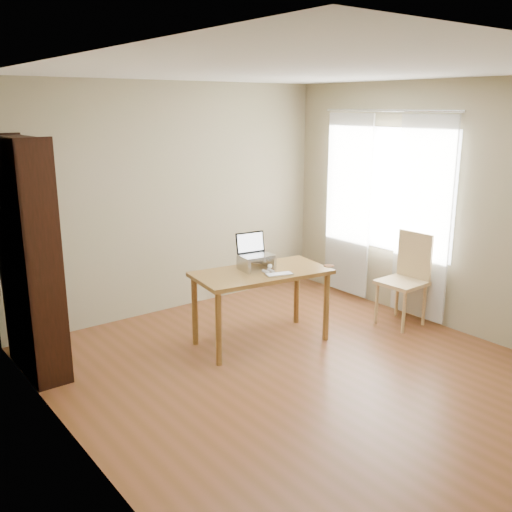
# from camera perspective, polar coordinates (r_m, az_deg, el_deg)

# --- Properties ---
(room) EXTENTS (4.04, 4.54, 2.64)m
(room) POSITION_cam_1_polar(r_m,az_deg,el_deg) (4.83, 5.28, 2.43)
(room) COLOR brown
(room) RESTS_ON ground
(bookshelf) EXTENTS (0.30, 0.90, 2.10)m
(bookshelf) POSITION_cam_1_polar(r_m,az_deg,el_deg) (5.33, -21.70, -0.18)
(bookshelf) COLOR black
(bookshelf) RESTS_ON ground
(curtains) EXTENTS (0.03, 1.90, 2.25)m
(curtains) POSITION_cam_1_polar(r_m,az_deg,el_deg) (6.74, 12.58, 4.53)
(curtains) COLOR white
(curtains) RESTS_ON ground
(desk) EXTENTS (1.41, 0.85, 0.75)m
(desk) POSITION_cam_1_polar(r_m,az_deg,el_deg) (5.66, 0.53, -2.53)
(desk) COLOR brown
(desk) RESTS_ON ground
(laptop_stand) EXTENTS (0.32, 0.25, 0.13)m
(laptop_stand) POSITION_cam_1_polar(r_m,az_deg,el_deg) (5.67, 0.04, -0.53)
(laptop_stand) COLOR silver
(laptop_stand) RESTS_ON desk
(laptop) EXTENTS (0.34, 0.30, 0.22)m
(laptop) POSITION_cam_1_polar(r_m,az_deg,el_deg) (5.68, -0.30, 0.61)
(laptop) COLOR silver
(laptop) RESTS_ON laptop_stand
(keyboard) EXTENTS (0.29, 0.18, 0.02)m
(keyboard) POSITION_cam_1_polar(r_m,az_deg,el_deg) (5.49, 2.33, -1.85)
(keyboard) COLOR silver
(keyboard) RESTS_ON desk
(coaster) EXTENTS (0.11, 0.11, 0.01)m
(coaster) POSITION_cam_1_polar(r_m,az_deg,el_deg) (5.85, 7.29, -0.97)
(coaster) COLOR brown
(coaster) RESTS_ON desk
(cat) EXTENTS (0.25, 0.48, 0.16)m
(cat) POSITION_cam_1_polar(r_m,az_deg,el_deg) (5.71, 0.06, -0.59)
(cat) COLOR #494439
(cat) RESTS_ON desk
(chair) EXTENTS (0.46, 0.46, 1.01)m
(chair) POSITION_cam_1_polar(r_m,az_deg,el_deg) (6.41, 14.85, -1.87)
(chair) COLOR tan
(chair) RESTS_ON ground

